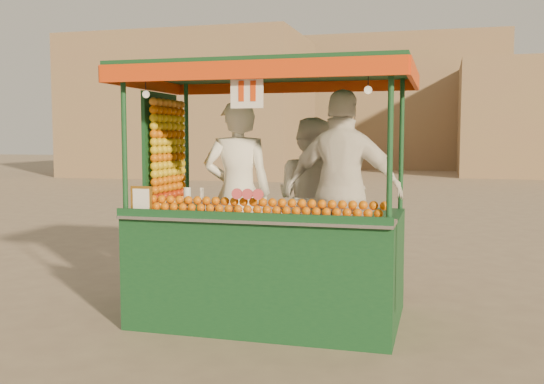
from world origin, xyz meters
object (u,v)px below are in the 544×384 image
(vendor_left, at_px, (238,193))
(vendor_middle, at_px, (311,199))
(juice_cart, at_px, (261,240))
(vendor_right, at_px, (343,191))

(vendor_left, xyz_separation_m, vendor_middle, (0.65, 0.42, -0.08))
(juice_cart, bearing_deg, vendor_right, 17.49)
(vendor_left, height_order, vendor_middle, vendor_left)
(juice_cart, bearing_deg, vendor_middle, 63.28)
(vendor_left, bearing_deg, vendor_middle, -164.25)
(vendor_middle, bearing_deg, juice_cart, 86.05)
(vendor_right, bearing_deg, vendor_middle, -41.31)
(vendor_left, height_order, vendor_right, vendor_right)
(juice_cart, distance_m, vendor_middle, 0.82)
(vendor_left, bearing_deg, vendor_right, 161.90)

